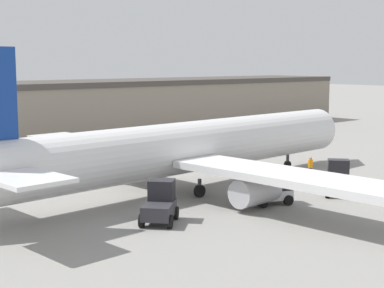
{
  "coord_description": "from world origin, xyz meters",
  "views": [
    {
      "loc": [
        -29.87,
        -33.56,
        9.71
      ],
      "look_at": [
        0.0,
        0.0,
        3.49
      ],
      "focal_mm": 55.0,
      "sensor_mm": 36.0,
      "label": 1
    }
  ],
  "objects_px": {
    "ground_crew_worker": "(310,167)",
    "pushback_tug": "(338,180)",
    "baggage_tug": "(160,204)",
    "belt_loader_truck": "(273,191)",
    "airplane": "(183,149)"
  },
  "relations": [
    {
      "from": "ground_crew_worker",
      "to": "pushback_tug",
      "type": "height_order",
      "value": "pushback_tug"
    },
    {
      "from": "ground_crew_worker",
      "to": "baggage_tug",
      "type": "bearing_deg",
      "value": 36.43
    },
    {
      "from": "baggage_tug",
      "to": "pushback_tug",
      "type": "height_order",
      "value": "pushback_tug"
    },
    {
      "from": "airplane",
      "to": "pushback_tug",
      "type": "relative_size",
      "value": 13.23
    },
    {
      "from": "ground_crew_worker",
      "to": "baggage_tug",
      "type": "xyz_separation_m",
      "value": [
        -18.2,
        -2.39,
        0.17
      ]
    },
    {
      "from": "baggage_tug",
      "to": "belt_loader_truck",
      "type": "height_order",
      "value": "baggage_tug"
    },
    {
      "from": "airplane",
      "to": "pushback_tug",
      "type": "height_order",
      "value": "airplane"
    },
    {
      "from": "belt_loader_truck",
      "to": "pushback_tug",
      "type": "height_order",
      "value": "pushback_tug"
    },
    {
      "from": "belt_loader_truck",
      "to": "pushback_tug",
      "type": "relative_size",
      "value": 1.0
    },
    {
      "from": "ground_crew_worker",
      "to": "belt_loader_truck",
      "type": "relative_size",
      "value": 0.58
    },
    {
      "from": "ground_crew_worker",
      "to": "pushback_tug",
      "type": "distance_m",
      "value": 6.51
    },
    {
      "from": "baggage_tug",
      "to": "belt_loader_truck",
      "type": "bearing_deg",
      "value": -50.3
    },
    {
      "from": "baggage_tug",
      "to": "pushback_tug",
      "type": "bearing_deg",
      "value": -51.86
    },
    {
      "from": "airplane",
      "to": "pushback_tug",
      "type": "bearing_deg",
      "value": -52.84
    },
    {
      "from": "ground_crew_worker",
      "to": "baggage_tug",
      "type": "distance_m",
      "value": 18.36
    }
  ]
}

